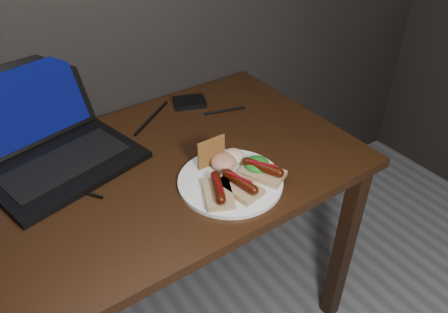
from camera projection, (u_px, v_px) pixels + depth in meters
desk at (119, 208)px, 1.22m from camera, size 1.40×0.70×0.75m
laptop at (50, 145)px, 1.22m from camera, size 0.47×0.44×0.25m
hard_drive at (190, 102)px, 1.50m from camera, size 0.13×0.11×0.02m
desk_cables at (95, 156)px, 1.26m from camera, size 1.01×0.35×0.01m
plate at (230, 181)px, 1.16m from camera, size 0.34×0.34×0.01m
bread_sausage_left at (218, 191)px, 1.10m from camera, size 0.11×0.13×0.04m
bread_sausage_center at (240, 185)px, 1.12m from camera, size 0.09×0.13×0.04m
bread_sausage_right at (263, 171)px, 1.16m from camera, size 0.11×0.13×0.04m
crispbread at (211, 152)px, 1.19m from camera, size 0.08×0.01×0.08m
salad_greens at (257, 165)px, 1.18m from camera, size 0.07×0.07×0.04m
salsa_mound at (224, 162)px, 1.19m from camera, size 0.07×0.07×0.04m
coleslaw_mound at (233, 156)px, 1.21m from camera, size 0.06×0.06×0.04m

